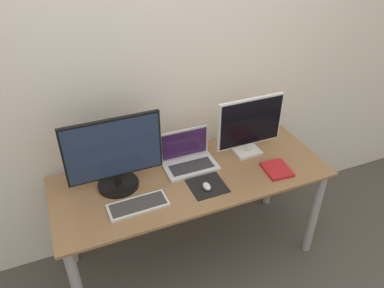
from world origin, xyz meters
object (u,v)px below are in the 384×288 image
at_px(keyboard, 138,205).
at_px(mouse, 207,186).
at_px(monitor_right, 250,125).
at_px(laptop, 188,157).
at_px(book, 277,169).
at_px(monitor_left, 114,155).

height_order(keyboard, mouse, mouse).
bearing_deg(keyboard, monitor_right, 15.16).
height_order(monitor_right, mouse, monitor_right).
bearing_deg(monitor_right, laptop, 174.30).
height_order(keyboard, book, book).
relative_size(monitor_right, book, 2.31).
distance_m(keyboard, book, 0.92).
bearing_deg(keyboard, monitor_left, 104.91).
distance_m(monitor_left, monitor_right, 0.91).
relative_size(monitor_left, laptop, 1.66).
xyz_separation_m(mouse, book, (0.50, -0.01, -0.01)).
height_order(laptop, mouse, laptop).
bearing_deg(monitor_left, book, -14.25).
distance_m(monitor_left, mouse, 0.58).
xyz_separation_m(monitor_left, laptop, (0.48, 0.04, -0.17)).
height_order(monitor_left, laptop, monitor_left).
bearing_deg(mouse, book, -0.88).
distance_m(laptop, mouse, 0.29).
bearing_deg(mouse, keyboard, 178.25).
distance_m(keyboard, mouse, 0.43).
height_order(monitor_left, keyboard, monitor_left).
bearing_deg(keyboard, laptop, 32.97).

